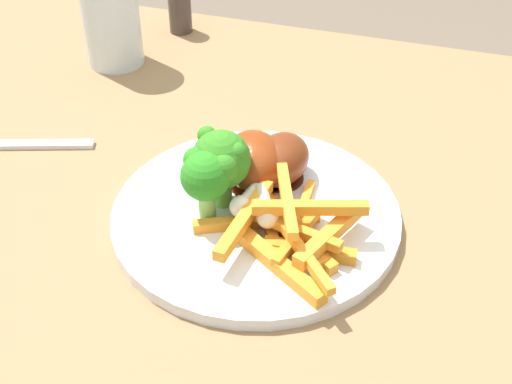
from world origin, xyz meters
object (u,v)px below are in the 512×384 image
at_px(broccoli_floret_front, 220,160).
at_px(chicken_drumstick_near, 277,163).
at_px(pepper_shaker, 180,10).
at_px(chicken_drumstick_far, 255,164).
at_px(fork, 0,145).
at_px(water_glass, 110,11).
at_px(broccoli_floret_middle, 206,174).
at_px(carrot_fries_pile, 288,229).
at_px(dinner_plate, 256,215).
at_px(dining_table, 305,301).

xyz_separation_m(broccoli_floret_front, chicken_drumstick_near, (0.04, 0.05, -0.03)).
distance_m(chicken_drumstick_near, pepper_shaker, 0.37).
bearing_deg(pepper_shaker, chicken_drumstick_far, -56.49).
bearing_deg(chicken_drumstick_far, fork, -178.96).
height_order(fork, pepper_shaker, pepper_shaker).
distance_m(chicken_drumstick_far, water_glass, 0.31).
bearing_deg(pepper_shaker, broccoli_floret_front, -61.78).
height_order(chicken_drumstick_near, water_glass, water_glass).
bearing_deg(chicken_drumstick_near, water_glass, 144.27).
relative_size(chicken_drumstick_near, chicken_drumstick_far, 0.98).
distance_m(broccoli_floret_middle, fork, 0.26).
bearing_deg(chicken_drumstick_far, carrot_fries_pile, -52.50).
xyz_separation_m(water_glass, pepper_shaker, (0.04, 0.11, -0.04)).
distance_m(broccoli_floret_front, chicken_drumstick_far, 0.05).
bearing_deg(dinner_plate, broccoli_floret_middle, -151.18).
height_order(water_glass, pepper_shaker, water_glass).
bearing_deg(dinner_plate, pepper_shaker, 122.27).
distance_m(dining_table, carrot_fries_pile, 0.14).
distance_m(chicken_drumstick_near, chicken_drumstick_far, 0.02).
relative_size(broccoli_floret_middle, water_glass, 0.50).
distance_m(water_glass, pepper_shaker, 0.12).
distance_m(broccoli_floret_middle, chicken_drumstick_near, 0.08).
bearing_deg(dining_table, fork, 177.40).
relative_size(broccoli_floret_middle, chicken_drumstick_near, 0.56).
distance_m(broccoli_floret_middle, water_glass, 0.33).
height_order(dining_table, pepper_shaker, pepper_shaker).
xyz_separation_m(dining_table, dinner_plate, (-0.05, -0.01, 0.11)).
bearing_deg(water_glass, chicken_drumstick_near, -35.73).
bearing_deg(dinner_plate, water_glass, 137.64).
bearing_deg(pepper_shaker, water_glass, -111.52).
distance_m(dinner_plate, chicken_drumstick_near, 0.05).
bearing_deg(broccoli_floret_front, water_glass, 133.75).
distance_m(chicken_drumstick_far, fork, 0.27).
xyz_separation_m(broccoli_floret_front, water_glass, (-0.22, 0.23, 0.01)).
xyz_separation_m(dinner_plate, chicken_drumstick_far, (-0.01, 0.03, 0.03)).
bearing_deg(broccoli_floret_front, fork, 173.23).
bearing_deg(broccoli_floret_front, carrot_fries_pile, -22.88).
relative_size(dinner_plate, fork, 1.33).
height_order(broccoli_floret_middle, water_glass, water_glass).
bearing_deg(broccoli_floret_middle, chicken_drumstick_far, 65.72).
relative_size(broccoli_floret_middle, fork, 0.35).
distance_m(broccoli_floret_front, fork, 0.26).
xyz_separation_m(chicken_drumstick_far, pepper_shaker, (-0.20, 0.30, -0.01)).
relative_size(dining_table, pepper_shaker, 18.69).
height_order(dinner_plate, water_glass, water_glass).
xyz_separation_m(broccoli_floret_middle, pepper_shaker, (-0.18, 0.36, -0.03)).
xyz_separation_m(broccoli_floret_middle, carrot_fries_pile, (0.07, -0.01, -0.03)).
bearing_deg(fork, dinner_plate, -24.68).
distance_m(carrot_fries_pile, chicken_drumstick_near, 0.08).
bearing_deg(pepper_shaker, chicken_drumstick_near, -53.19).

